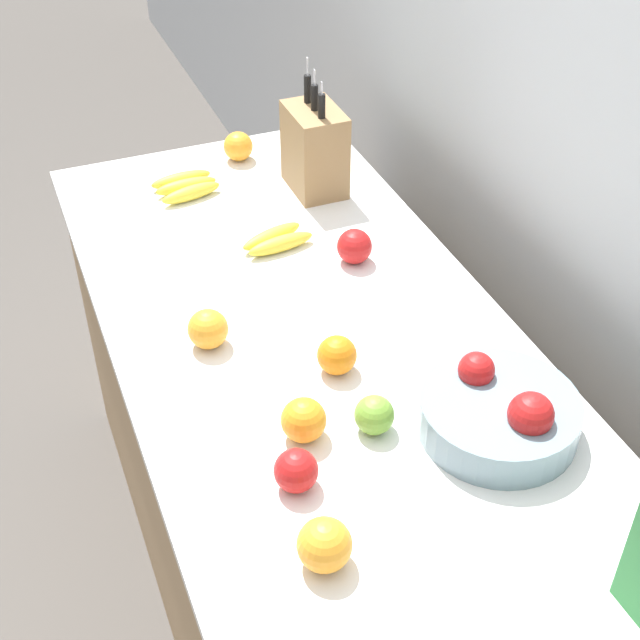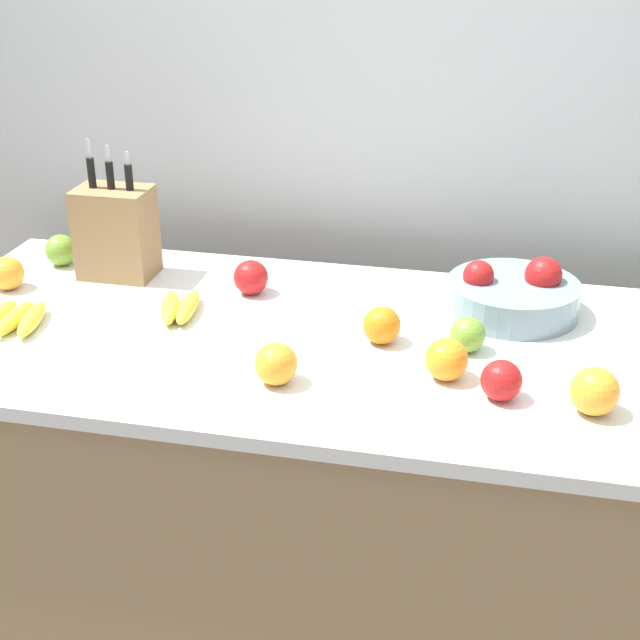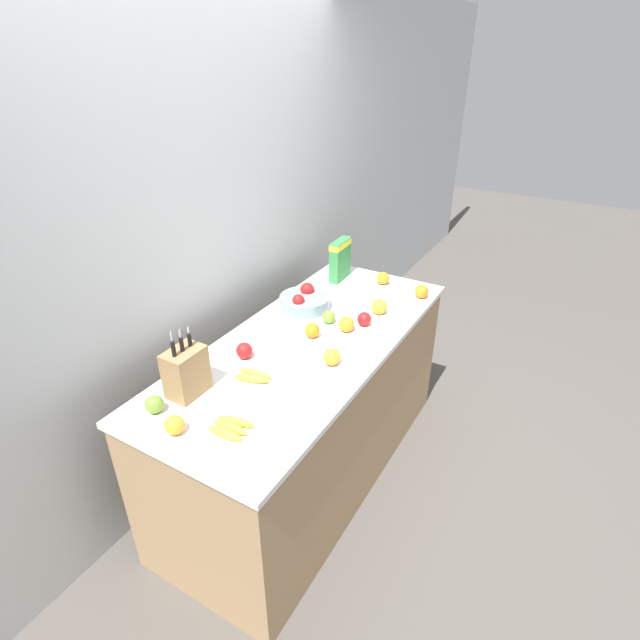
{
  "view_description": "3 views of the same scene",
  "coord_description": "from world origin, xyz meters",
  "px_view_note": "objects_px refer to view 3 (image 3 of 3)",
  "views": [
    {
      "loc": [
        1.24,
        -0.52,
        2.06
      ],
      "look_at": [
        -0.06,
        0.0,
        0.95
      ],
      "focal_mm": 50.0,
      "sensor_mm": 36.0,
      "label": 1
    },
    {
      "loc": [
        0.27,
        -1.62,
        1.73
      ],
      "look_at": [
        -0.09,
        -0.01,
        0.94
      ],
      "focal_mm": 50.0,
      "sensor_mm": 36.0,
      "label": 2
    },
    {
      "loc": [
        -1.85,
        -1.16,
        2.24
      ],
      "look_at": [
        0.05,
        -0.04,
        1.0
      ],
      "focal_mm": 28.0,
      "sensor_mm": 36.0,
      "label": 3
    }
  ],
  "objects_px": {
    "cereal_box": "(340,258)",
    "orange_front_right": "(312,331)",
    "orange_near_bowl": "(383,278)",
    "orange_front_center": "(174,425)",
    "fruit_bowl": "(305,301)",
    "knife_block": "(186,372)",
    "orange_mid_right": "(422,291)",
    "banana_bunch_right": "(230,427)",
    "orange_mid_left": "(346,324)",
    "apple_by_knife_block": "(244,351)",
    "apple_leftmost": "(329,317)",
    "orange_by_cereal": "(332,357)",
    "apple_middle": "(154,404)",
    "orange_back_center": "(379,307)",
    "apple_rightmost": "(364,319)",
    "banana_bunch_left": "(253,376)"
  },
  "relations": [
    {
      "from": "orange_mid_right",
      "to": "orange_near_bowl",
      "type": "bearing_deg",
      "value": 77.86
    },
    {
      "from": "orange_mid_right",
      "to": "orange_front_center",
      "type": "height_order",
      "value": "orange_mid_right"
    },
    {
      "from": "orange_mid_right",
      "to": "orange_front_right",
      "type": "bearing_deg",
      "value": 155.79
    },
    {
      "from": "apple_rightmost",
      "to": "banana_bunch_left",
      "type": "bearing_deg",
      "value": 163.01
    },
    {
      "from": "banana_bunch_left",
      "to": "orange_back_center",
      "type": "height_order",
      "value": "orange_back_center"
    },
    {
      "from": "cereal_box",
      "to": "orange_front_right",
      "type": "height_order",
      "value": "cereal_box"
    },
    {
      "from": "fruit_bowl",
      "to": "banana_bunch_left",
      "type": "distance_m",
      "value": 0.73
    },
    {
      "from": "orange_by_cereal",
      "to": "orange_back_center",
      "type": "bearing_deg",
      "value": 1.78
    },
    {
      "from": "banana_bunch_right",
      "to": "orange_mid_right",
      "type": "relative_size",
      "value": 2.09
    },
    {
      "from": "apple_rightmost",
      "to": "orange_mid_right",
      "type": "relative_size",
      "value": 0.94
    },
    {
      "from": "fruit_bowl",
      "to": "orange_front_right",
      "type": "height_order",
      "value": "fruit_bowl"
    },
    {
      "from": "apple_leftmost",
      "to": "apple_rightmost",
      "type": "height_order",
      "value": "apple_rightmost"
    },
    {
      "from": "apple_rightmost",
      "to": "knife_block",
      "type": "bearing_deg",
      "value": 156.64
    },
    {
      "from": "apple_rightmost",
      "to": "banana_bunch_right",
      "type": "bearing_deg",
      "value": 175.27
    },
    {
      "from": "banana_bunch_right",
      "to": "orange_near_bowl",
      "type": "height_order",
      "value": "orange_near_bowl"
    },
    {
      "from": "banana_bunch_left",
      "to": "apple_rightmost",
      "type": "xyz_separation_m",
      "value": [
        0.7,
        -0.21,
        0.02
      ]
    },
    {
      "from": "fruit_bowl",
      "to": "orange_mid_right",
      "type": "relative_size",
      "value": 3.55
    },
    {
      "from": "fruit_bowl",
      "to": "knife_block",
      "type": "bearing_deg",
      "value": 179.19
    },
    {
      "from": "apple_middle",
      "to": "orange_near_bowl",
      "type": "relative_size",
      "value": 0.98
    },
    {
      "from": "apple_middle",
      "to": "orange_mid_right",
      "type": "height_order",
      "value": "orange_mid_right"
    },
    {
      "from": "knife_block",
      "to": "apple_rightmost",
      "type": "xyz_separation_m",
      "value": [
        0.92,
        -0.4,
        -0.07
      ]
    },
    {
      "from": "banana_bunch_right",
      "to": "orange_mid_left",
      "type": "bearing_deg",
      "value": -1.94
    },
    {
      "from": "banana_bunch_left",
      "to": "knife_block",
      "type": "bearing_deg",
      "value": 140.19
    },
    {
      "from": "banana_bunch_right",
      "to": "orange_mid_left",
      "type": "relative_size",
      "value": 2.06
    },
    {
      "from": "apple_middle",
      "to": "orange_front_right",
      "type": "distance_m",
      "value": 0.88
    },
    {
      "from": "apple_by_knife_block",
      "to": "orange_mid_right",
      "type": "relative_size",
      "value": 0.99
    },
    {
      "from": "orange_near_bowl",
      "to": "banana_bunch_left",
      "type": "bearing_deg",
      "value": 176.05
    },
    {
      "from": "banana_bunch_left",
      "to": "apple_by_knife_block",
      "type": "height_order",
      "value": "apple_by_knife_block"
    },
    {
      "from": "orange_by_cereal",
      "to": "orange_front_right",
      "type": "xyz_separation_m",
      "value": [
        0.17,
        0.21,
        -0.0
      ]
    },
    {
      "from": "apple_leftmost",
      "to": "orange_front_center",
      "type": "distance_m",
      "value": 1.07
    },
    {
      "from": "orange_by_cereal",
      "to": "banana_bunch_right",
      "type": "bearing_deg",
      "value": 169.13
    },
    {
      "from": "cereal_box",
      "to": "fruit_bowl",
      "type": "height_order",
      "value": "cereal_box"
    },
    {
      "from": "orange_near_bowl",
      "to": "orange_front_center",
      "type": "height_order",
      "value": "same"
    },
    {
      "from": "knife_block",
      "to": "fruit_bowl",
      "type": "relative_size",
      "value": 1.15
    },
    {
      "from": "orange_back_center",
      "to": "orange_front_right",
      "type": "distance_m",
      "value": 0.45
    },
    {
      "from": "orange_front_center",
      "to": "orange_back_center",
      "type": "bearing_deg",
      "value": -12.0
    },
    {
      "from": "fruit_bowl",
      "to": "cereal_box",
      "type": "bearing_deg",
      "value": 2.08
    },
    {
      "from": "knife_block",
      "to": "orange_mid_left",
      "type": "xyz_separation_m",
      "value": [
        0.82,
        -0.34,
        -0.07
      ]
    },
    {
      "from": "fruit_bowl",
      "to": "orange_front_center",
      "type": "relative_size",
      "value": 3.66
    },
    {
      "from": "apple_leftmost",
      "to": "orange_back_center",
      "type": "height_order",
      "value": "orange_back_center"
    },
    {
      "from": "knife_block",
      "to": "cereal_box",
      "type": "height_order",
      "value": "knife_block"
    },
    {
      "from": "banana_bunch_right",
      "to": "apple_middle",
      "type": "distance_m",
      "value": 0.35
    },
    {
      "from": "orange_by_cereal",
      "to": "orange_front_right",
      "type": "bearing_deg",
      "value": 51.18
    },
    {
      "from": "fruit_bowl",
      "to": "apple_by_knife_block",
      "type": "relative_size",
      "value": 3.59
    },
    {
      "from": "cereal_box",
      "to": "orange_front_right",
      "type": "bearing_deg",
      "value": -164.55
    },
    {
      "from": "orange_mid_right",
      "to": "cereal_box",
      "type": "bearing_deg",
      "value": 90.92
    },
    {
      "from": "orange_front_center",
      "to": "orange_mid_left",
      "type": "distance_m",
      "value": 1.06
    },
    {
      "from": "apple_by_knife_block",
      "to": "apple_leftmost",
      "type": "height_order",
      "value": "apple_by_knife_block"
    },
    {
      "from": "apple_middle",
      "to": "orange_mid_right",
      "type": "relative_size",
      "value": 0.96
    },
    {
      "from": "cereal_box",
      "to": "orange_near_bowl",
      "type": "bearing_deg",
      "value": -77.97
    }
  ]
}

